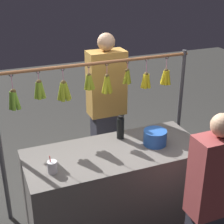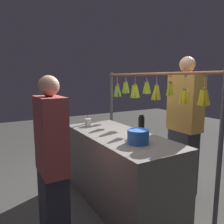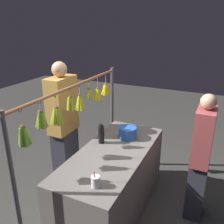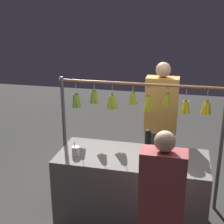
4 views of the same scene
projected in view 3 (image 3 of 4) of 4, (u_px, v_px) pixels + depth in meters
The scene contains 8 objects.
ground_plane at pixel (112, 211), 3.06m from camera, with size 12.00×12.00×0.00m, color #383834.
market_counter at pixel (112, 183), 2.92m from camera, with size 1.68×0.72×0.84m, color #66605B.
display_rack at pixel (74, 118), 2.81m from camera, with size 2.03×0.13×1.60m.
water_bottle at pixel (101, 134), 2.94m from camera, with size 0.07×0.07×0.24m.
blue_bucket at pixel (128, 133), 3.07m from camera, with size 0.22×0.22×0.14m, color blue.
drink_cup at pixel (96, 181), 2.18m from camera, with size 0.08×0.08×0.16m.
vendor_person at pixel (64, 128), 3.29m from camera, with size 0.42×0.23×1.76m.
customer_person at pixel (200, 160), 2.77m from camera, with size 0.36×0.20×1.53m.
Camera 3 is at (2.20, 1.03, 2.24)m, focal length 39.40 mm.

